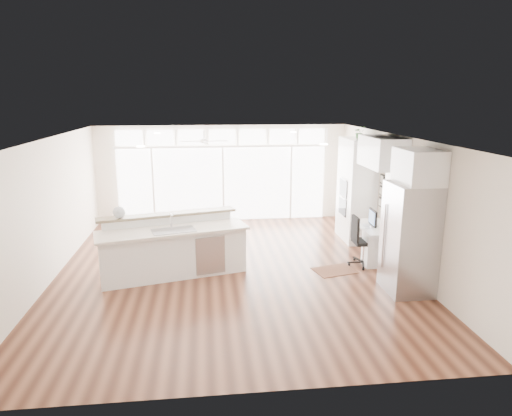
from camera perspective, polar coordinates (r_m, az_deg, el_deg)
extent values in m
cube|color=#412014|center=(9.46, -3.00, -7.84)|extent=(7.00, 8.00, 0.02)
cube|color=white|center=(8.83, -3.23, 8.73)|extent=(7.00, 8.00, 0.02)
cube|color=white|center=(12.97, -4.17, 4.34)|extent=(7.00, 0.04, 2.70)
cube|color=white|center=(5.26, -0.48, -10.10)|extent=(7.00, 0.04, 2.70)
cube|color=white|center=(9.52, -24.63, -0.39)|extent=(0.04, 8.00, 2.70)
cube|color=white|center=(9.88, 17.60, 0.71)|extent=(0.04, 8.00, 2.70)
cube|color=white|center=(12.96, -4.13, 2.99)|extent=(5.80, 0.06, 2.08)
cube|color=white|center=(12.78, -4.24, 8.85)|extent=(5.90, 0.06, 0.40)
cube|color=white|center=(10.09, 16.79, 2.20)|extent=(0.04, 0.85, 0.85)
cube|color=white|center=(11.62, -6.51, 8.80)|extent=(1.16, 1.16, 0.32)
cube|color=beige|center=(9.03, -3.30, 8.72)|extent=(3.40, 3.00, 0.02)
cube|color=white|center=(11.42, 12.44, 2.24)|extent=(0.64, 1.20, 2.50)
cube|color=white|center=(10.26, 14.64, -4.23)|extent=(0.72, 1.30, 0.76)
cube|color=white|center=(9.86, 15.55, 6.74)|extent=(0.64, 1.30, 0.64)
cube|color=#A2A3A7|center=(8.62, 18.63, -3.64)|extent=(0.76, 0.90, 2.00)
cube|color=white|center=(8.37, 19.69, 4.91)|extent=(0.64, 0.90, 0.60)
cube|color=black|center=(10.68, 15.45, 2.09)|extent=(0.06, 0.22, 0.80)
cube|color=white|center=(9.18, -10.30, -4.83)|extent=(3.11, 1.79, 1.16)
cube|color=#391C12|center=(9.57, 9.80, -7.69)|extent=(0.94, 0.77, 0.01)
cube|color=black|center=(9.81, 13.38, -4.06)|extent=(0.56, 0.51, 1.06)
sphere|color=silver|center=(9.26, -16.73, -0.52)|extent=(0.31, 0.31, 0.24)
cube|color=black|center=(10.07, 14.41, -1.17)|extent=(0.10, 0.46, 0.38)
cube|color=silver|center=(10.06, 13.44, -2.20)|extent=(0.13, 0.33, 0.02)
imported|color=#2A5F29|center=(11.23, 12.80, 9.06)|extent=(0.28, 0.30, 0.22)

